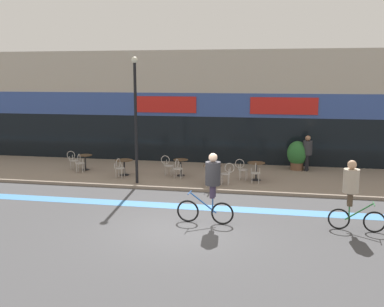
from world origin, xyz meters
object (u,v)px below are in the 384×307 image
(bistro_table_1, at_px, (124,164))
(lamp_post, at_px, (136,112))
(cafe_chair_0_side, at_px, (73,159))
(cafe_chair_2_side, at_px, (167,164))
(cafe_chair_4_near, at_px, (256,171))
(pedestrian_near_end, at_px, (307,150))
(cafe_chair_3_near, at_px, (210,175))
(cafe_chair_2_near, at_px, (178,167))
(bistro_table_0, at_px, (85,159))
(cafe_chair_3_side, at_px, (227,172))
(cafe_chair_1_near, at_px, (119,167))
(cafe_chair_0_near, at_px, (80,162))
(cyclist_0, at_px, (211,183))
(bistro_table_2, at_px, (181,164))
(cafe_chair_4_side, at_px, (242,168))
(bistro_table_4, at_px, (256,168))
(cyclist_1, at_px, (352,189))
(planter_pot, at_px, (297,155))
(bistro_table_3, at_px, (212,170))

(bistro_table_1, relative_size, lamp_post, 0.15)
(cafe_chair_0_side, relative_size, cafe_chair_2_side, 1.00)
(cafe_chair_4_near, height_order, pedestrian_near_end, pedestrian_near_end)
(cafe_chair_3_near, bearing_deg, pedestrian_near_end, -43.07)
(cafe_chair_2_near, distance_m, pedestrian_near_end, 6.35)
(cafe_chair_0_side, bearing_deg, bistro_table_0, -2.52)
(bistro_table_1, bearing_deg, cafe_chair_3_side, -9.67)
(cafe_chair_3_near, bearing_deg, cafe_chair_1_near, 81.23)
(cafe_chair_4_near, xyz_separation_m, pedestrian_near_end, (2.27, 3.06, 0.49))
(bistro_table_1, xyz_separation_m, cafe_chair_0_near, (-2.22, 0.13, 0.00))
(cafe_chair_1_near, distance_m, cafe_chair_3_side, 4.80)
(cafe_chair_0_near, height_order, cyclist_0, cyclist_0)
(bistro_table_2, relative_size, cafe_chair_4_side, 0.83)
(bistro_table_4, distance_m, pedestrian_near_end, 3.36)
(cafe_chair_1_near, height_order, cafe_chair_2_side, same)
(cyclist_1, bearing_deg, planter_pot, 104.41)
(bistro_table_0, bearing_deg, cyclist_0, -42.20)
(bistro_table_3, bearing_deg, cafe_chair_4_near, 10.23)
(bistro_table_3, xyz_separation_m, lamp_post, (-3.13, -0.55, 2.46))
(cafe_chair_0_side, bearing_deg, pedestrian_near_end, 6.46)
(cyclist_0, bearing_deg, cafe_chair_3_side, -87.15)
(cafe_chair_0_near, bearing_deg, cafe_chair_3_side, -105.98)
(cafe_chair_4_side, bearing_deg, cafe_chair_3_near, -119.35)
(cafe_chair_4_side, bearing_deg, planter_pot, 53.26)
(cafe_chair_3_near, distance_m, cyclist_1, 6.34)
(cafe_chair_0_side, distance_m, pedestrian_near_end, 11.23)
(bistro_table_3, bearing_deg, cafe_chair_3_side, -0.21)
(bistro_table_1, xyz_separation_m, cafe_chair_4_near, (5.95, -0.49, 0.00))
(bistro_table_0, distance_m, bistro_table_1, 2.35)
(cafe_chair_0_side, relative_size, cafe_chair_4_near, 1.00)
(cafe_chair_0_side, bearing_deg, cafe_chair_2_near, -13.20)
(cafe_chair_0_near, distance_m, cafe_chair_4_side, 7.53)
(cafe_chair_0_side, xyz_separation_m, cafe_chair_3_side, (7.64, -1.56, 0.00))
(bistro_table_4, relative_size, cafe_chair_0_near, 0.86)
(cafe_chair_0_side, height_order, cafe_chair_2_near, same)
(bistro_table_2, distance_m, cyclist_1, 8.75)
(cafe_chair_3_side, bearing_deg, bistro_table_3, 1.54)
(bistro_table_3, height_order, cafe_chair_1_near, cafe_chair_1_near)
(bistro_table_2, bearing_deg, cafe_chair_2_near, -90.63)
(cafe_chair_4_side, xyz_separation_m, pedestrian_near_end, (2.90, 2.42, 0.49))
(bistro_table_3, height_order, cyclist_1, cyclist_1)
(cyclist_1, bearing_deg, bistro_table_1, 154.50)
(planter_pot, bearing_deg, cyclist_1, -81.25)
(bistro_table_2, relative_size, cafe_chair_3_near, 0.83)
(planter_pot, bearing_deg, cafe_chair_1_near, -156.72)
(cafe_chair_1_near, relative_size, cafe_chair_3_near, 1.00)
(cafe_chair_0_side, relative_size, cafe_chair_3_near, 1.00)
(bistro_table_1, xyz_separation_m, cafe_chair_2_side, (1.92, 0.39, 0.00))
(bistro_table_3, height_order, cafe_chair_3_side, cafe_chair_3_side)
(lamp_post, bearing_deg, bistro_table_2, 49.27)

